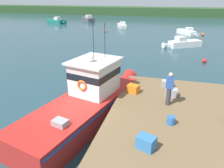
% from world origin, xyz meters
% --- Properties ---
extents(ground_plane, '(200.00, 200.00, 0.00)m').
position_xyz_m(ground_plane, '(0.00, 0.00, 0.00)').
color(ground_plane, '#23424C').
extents(dock, '(6.00, 9.00, 1.20)m').
position_xyz_m(dock, '(4.80, 0.00, 1.07)').
color(dock, '#4C3D2D').
rests_on(dock, ground).
extents(main_fishing_boat, '(4.36, 9.95, 4.80)m').
position_xyz_m(main_fishing_boat, '(0.33, 0.92, 1.01)').
color(main_fishing_boat, red).
rests_on(main_fishing_boat, ground).
extents(crate_single_far, '(0.62, 0.47, 0.39)m').
position_xyz_m(crate_single_far, '(4.46, 2.11, 1.39)').
color(crate_single_far, '#9E9EA3').
rests_on(crate_single_far, dock).
extents(crate_stack_near_edge, '(0.71, 0.61, 0.42)m').
position_xyz_m(crate_stack_near_edge, '(2.47, 2.04, 1.41)').
color(crate_stack_near_edge, orange).
rests_on(crate_stack_near_edge, dock).
extents(crate_stack_mid_dock, '(0.65, 0.51, 0.35)m').
position_xyz_m(crate_stack_mid_dock, '(4.21, 3.35, 1.38)').
color(crate_stack_mid_dock, '#9E9EA3').
rests_on(crate_stack_mid_dock, dock).
extents(crate_single_by_cleat, '(0.72, 0.63, 0.48)m').
position_xyz_m(crate_single_by_cleat, '(3.70, -2.35, 1.44)').
color(crate_single_by_cleat, '#3370B2').
rests_on(crate_single_by_cleat, dock).
extents(bait_bucket, '(0.32, 0.32, 0.34)m').
position_xyz_m(bait_bucket, '(4.50, -0.60, 1.37)').
color(bait_bucket, '#2866B2').
rests_on(bait_bucket, dock).
extents(deckhand_by_the_boat, '(0.36, 0.22, 1.63)m').
position_xyz_m(deckhand_by_the_boat, '(4.33, 1.08, 2.06)').
color(deckhand_by_the_boat, '#383842').
rests_on(deckhand_by_the_boat, dock).
extents(moored_boat_far_right, '(2.78, 4.63, 1.19)m').
position_xyz_m(moored_boat_far_right, '(-5.27, 33.65, 0.41)').
color(moored_boat_far_right, silver).
rests_on(moored_boat_far_right, ground).
extents(moored_boat_near_channel, '(4.89, 5.09, 1.50)m').
position_xyz_m(moored_boat_near_channel, '(-15.67, 42.10, 0.51)').
color(moored_boat_near_channel, '#4C4C51').
rests_on(moored_boat_near_channel, ground).
extents(moored_boat_outer_mooring, '(4.89, 3.67, 1.31)m').
position_xyz_m(moored_boat_outer_mooring, '(5.64, 19.44, 0.45)').
color(moored_boat_outer_mooring, white).
rests_on(moored_boat_outer_mooring, ground).
extents(moored_boat_mid_harbor, '(5.56, 3.00, 1.41)m').
position_xyz_m(moored_boat_mid_harbor, '(-21.17, 36.47, 0.48)').
color(moored_boat_mid_harbor, '#196B5B').
rests_on(moored_boat_mid_harbor, ground).
extents(moored_boat_off_the_point, '(3.38, 4.44, 1.20)m').
position_xyz_m(moored_boat_off_the_point, '(6.73, 28.80, 0.41)').
color(moored_boat_off_the_point, white).
rests_on(moored_boat_off_the_point, ground).
extents(mooring_buoy_spare_mooring, '(0.46, 0.46, 0.46)m').
position_xyz_m(mooring_buoy_spare_mooring, '(9.04, 28.45, 0.23)').
color(mooring_buoy_spare_mooring, '#EA5B19').
rests_on(mooring_buoy_spare_mooring, ground).
extents(mooring_buoy_channel_marker, '(0.43, 0.43, 0.43)m').
position_xyz_m(mooring_buoy_channel_marker, '(7.49, 12.96, 0.21)').
color(mooring_buoy_channel_marker, red).
rests_on(mooring_buoy_channel_marker, ground).
extents(mooring_buoy_outer, '(0.33, 0.33, 0.33)m').
position_xyz_m(mooring_buoy_outer, '(-6.78, 27.92, 0.16)').
color(mooring_buoy_outer, '#EA5B19').
rests_on(mooring_buoy_outer, ground).
extents(far_shoreline, '(120.00, 8.00, 2.40)m').
position_xyz_m(far_shoreline, '(0.00, 62.00, 1.20)').
color(far_shoreline, '#284723').
rests_on(far_shoreline, ground).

